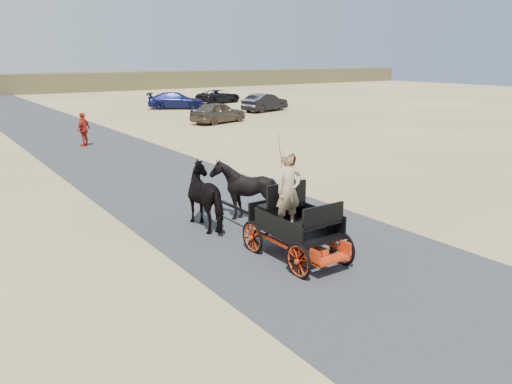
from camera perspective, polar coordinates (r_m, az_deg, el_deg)
ground at (r=11.29m, az=9.89°, el=-8.26°), size 140.00×140.00×0.00m
road at (r=11.28m, az=9.89°, el=-8.24°), size 6.00×140.00×0.01m
carriage at (r=11.44m, az=4.57°, el=-5.80°), size 1.30×2.40×0.72m
horse_left at (r=13.36m, az=-5.36°, el=-0.51°), size 0.91×2.01×1.70m
horse_right at (r=13.90m, az=-1.40°, el=0.19°), size 1.37×1.54×1.70m
driver_man at (r=10.96m, az=3.73°, el=0.21°), size 0.66×0.43×1.80m
passenger_woman at (r=11.71m, az=3.99°, el=0.61°), size 0.77×0.60×1.58m
pedestrian at (r=27.12m, az=-19.10°, el=6.78°), size 1.04×0.98×1.73m
car_a at (r=34.98m, az=-4.33°, el=9.06°), size 4.59×2.81×1.46m
car_b at (r=42.43m, az=1.05°, el=10.19°), size 4.74×2.74×1.48m
car_c at (r=45.08m, az=-9.09°, el=10.28°), size 5.30×4.28×1.44m
car_d at (r=50.36m, az=-4.28°, el=10.85°), size 5.08×3.18×1.31m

